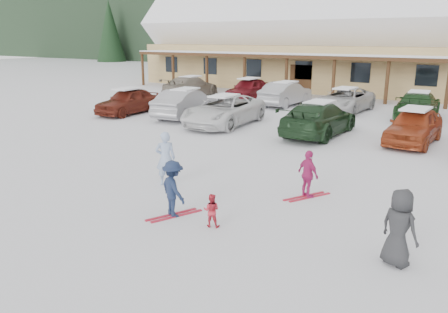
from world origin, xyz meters
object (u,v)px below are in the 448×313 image
Objects in this scene: parked_car_2 at (224,110)px; parked_car_11 at (418,105)px; toddler_red at (211,210)px; parked_car_1 at (186,103)px; parked_car_10 at (345,100)px; bystander_dark at (399,228)px; parked_car_9 at (286,94)px; day_lodge at (304,41)px; parked_car_7 at (191,87)px; parked_car_8 at (249,89)px; parked_car_3 at (319,119)px; adult_skier at (166,158)px; child_navy at (173,189)px; parked_car_4 at (414,126)px; parked_car_0 at (128,101)px; child_magenta at (308,174)px.

parked_car_2 is 10.59m from parked_car_11.
parked_car_1 reaches higher than toddler_red.
parked_car_10 is 1.00× the size of parked_car_11.
bystander_dark is 0.29× the size of parked_car_2.
parked_car_9 is at bearing -119.96° from parked_car_1.
day_lodge reaches higher than parked_car_7.
parked_car_8 is 11.43m from parked_car_11.
parked_car_7 is at bearing 3.68° from parked_car_9.
toddler_red is at bearing -62.63° from parked_car_8.
parked_car_11 is (2.93, 6.81, -0.02)m from parked_car_3.
bystander_dark is 0.31× the size of parked_car_11.
adult_skier reaches higher than child_navy.
parked_car_4 is 6.21m from parked_car_11.
toddler_red is 22.88m from parked_car_7.
parked_car_0 is 11.27m from parked_car_3.
parked_car_11 is at bearing -62.60° from child_magenta.
day_lodge is 18.52m from parked_car_1.
parked_car_7 is at bearing 132.01° from parked_car_2.
day_lodge is 20.74m from parked_car_3.
child_magenta is at bearing -48.41° from parked_car_2.
parked_car_4 is at bearing -32.05° from parked_car_8.
bystander_dark reaches higher than parked_car_0.
parked_car_8 is (-14.04, 18.44, -0.02)m from bystander_dark.
child_magenta is at bearing 133.94° from parked_car_1.
parked_car_10 is (-4.97, 6.15, -0.03)m from parked_car_4.
toddler_red is 10.87m from parked_car_3.
day_lodge is at bearing -49.24° from child_navy.
toddler_red is at bearing 98.09° from child_magenta.
adult_skier is 11.36m from parked_car_1.
day_lodge is 30.85m from child_navy.
adult_skier is at bearing 70.34° from parked_car_11.
parked_car_9 reaches higher than parked_car_3.
parked_car_2 is 8.14m from parked_car_10.
child_magenta is 14.54m from parked_car_11.
parked_car_7 reaches higher than parked_car_11.
parked_car_1 is 0.91× the size of parked_car_7.
child_navy is at bearing -72.32° from day_lodge.
adult_skier is 4.17m from child_magenta.
parked_car_8 is at bearing -30.08° from bystander_dark.
parked_car_1 is 0.94× the size of parked_car_10.
parked_car_11 is (15.61, -0.29, -0.02)m from parked_car_7.
parked_car_7 is (-1.43, 7.73, 0.03)m from parked_car_0.
parked_car_10 is (7.32, -1.39, -0.05)m from parked_car_8.
parked_car_0 is at bearing 3.47° from parked_car_3.
parked_car_8 is (-7.17, 17.23, -0.06)m from adult_skier.
parked_car_11 reaches higher than parked_car_10.
parked_car_3 is 11.76m from parked_car_8.
parked_car_10 is (-1.09, 6.82, -0.05)m from parked_car_3.
parked_car_7 reaches higher than toddler_red.
parked_car_8 reaches higher than parked_car_0.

